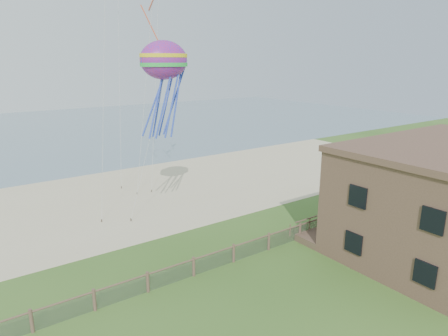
# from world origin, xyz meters

# --- Properties ---
(ground) EXTENTS (160.00, 160.00, 0.00)m
(ground) POSITION_xyz_m (0.00, 0.00, 0.00)
(ground) COLOR #32561D
(ground) RESTS_ON ground
(sand_beach) EXTENTS (72.00, 20.00, 0.02)m
(sand_beach) POSITION_xyz_m (0.00, 22.00, 0.00)
(sand_beach) COLOR #C5B68E
(sand_beach) RESTS_ON ground
(ocean) EXTENTS (160.00, 68.00, 0.02)m
(ocean) POSITION_xyz_m (0.00, 66.00, 0.00)
(ocean) COLOR slate
(ocean) RESTS_ON ground
(chainlink_fence) EXTENTS (36.20, 0.20, 1.25)m
(chainlink_fence) POSITION_xyz_m (0.00, 6.00, 0.55)
(chainlink_fence) COLOR brown
(chainlink_fence) RESTS_ON ground
(motel_deck) EXTENTS (15.00, 2.00, 0.50)m
(motel_deck) POSITION_xyz_m (13.00, 5.00, 0.25)
(motel_deck) COLOR brown
(motel_deck) RESTS_ON ground
(picnic_table) EXTENTS (1.95, 1.62, 0.73)m
(picnic_table) POSITION_xyz_m (8.60, 3.92, 0.36)
(picnic_table) COLOR brown
(picnic_table) RESTS_ON ground
(octopus_kite) EXTENTS (4.14, 3.49, 7.26)m
(octopus_kite) POSITION_xyz_m (-0.76, 13.27, 10.79)
(octopus_kite) COLOR red
(kite_red) EXTENTS (2.14, 1.85, 2.86)m
(kite_red) POSITION_xyz_m (0.89, 18.30, 16.12)
(kite_red) COLOR #C94823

